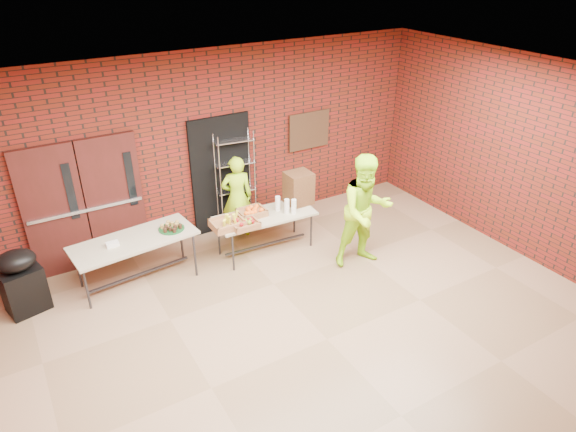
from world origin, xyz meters
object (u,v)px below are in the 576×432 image
object	(u,v)px
covered_grill	(22,281)
volunteer_woman	(237,197)
table_left	(134,243)
table_right	(265,218)
coffee_dispenser	(299,188)
volunteer_man	(366,211)
wire_rack	(236,182)

from	to	relation	value
covered_grill	volunteer_woman	xyz separation A→B (m)	(3.51, 0.39, 0.26)
table_left	table_right	xyz separation A→B (m)	(2.11, -0.20, -0.06)
coffee_dispenser	volunteer_man	world-z (taller)	volunteer_man
wire_rack	volunteer_woman	world-z (taller)	wire_rack
table_left	coffee_dispenser	world-z (taller)	coffee_dispenser
table_left	volunteer_woman	world-z (taller)	volunteer_woman
coffee_dispenser	table_left	bearing A→B (deg)	177.97
wire_rack	volunteer_woman	xyz separation A→B (m)	(-0.09, -0.22, -0.17)
volunteer_man	covered_grill	bearing A→B (deg)	174.30
table_right	volunteer_woman	distance (m)	0.75
covered_grill	volunteer_woman	world-z (taller)	volunteer_woman
volunteer_woman	volunteer_man	world-z (taller)	volunteer_man
volunteer_man	table_left	bearing A→B (deg)	169.17
coffee_dispenser	covered_grill	xyz separation A→B (m)	(-4.38, 0.23, -0.48)
wire_rack	volunteer_man	world-z (taller)	volunteer_man
table_left	wire_rack	bearing A→B (deg)	14.03
coffee_dispenser	volunteer_woman	size ratio (longest dim) A/B	0.38
wire_rack	covered_grill	size ratio (longest dim) A/B	1.91
table_right	table_left	bearing A→B (deg)	178.06
coffee_dispenser	covered_grill	bearing A→B (deg)	176.95
table_right	covered_grill	world-z (taller)	covered_grill
table_right	volunteer_woman	size ratio (longest dim) A/B	1.13
wire_rack	volunteer_man	distance (m)	2.41
table_left	volunteer_woman	distance (m)	2.02
table_left	volunteer_woman	xyz separation A→B (m)	(1.95, 0.53, 0.06)
wire_rack	volunteer_woman	distance (m)	0.29
table_right	coffee_dispenser	xyz separation A→B (m)	(0.70, 0.10, 0.34)
table_right	coffee_dispenser	world-z (taller)	coffee_dispenser
coffee_dispenser	volunteer_man	xyz separation A→B (m)	(0.48, -1.21, -0.03)
wire_rack	covered_grill	world-z (taller)	wire_rack
wire_rack	table_right	bearing A→B (deg)	-78.09
wire_rack	table_left	size ratio (longest dim) A/B	0.97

